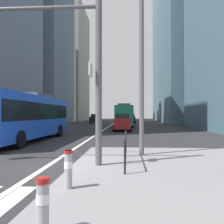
% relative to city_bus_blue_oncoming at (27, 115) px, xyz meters
% --- Properties ---
extents(ground_plane, '(160.00, 160.00, 0.00)m').
position_rel_city_bus_blue_oncoming_xyz_m(ground_plane, '(4.11, 12.18, -1.84)').
color(ground_plane, '#28282B').
extents(median_island, '(9.00, 10.00, 0.15)m').
position_rel_city_bus_blue_oncoming_xyz_m(median_island, '(9.61, -8.82, -1.76)').
color(median_island, gray).
rests_on(median_island, ground).
extents(lane_centre_line, '(0.20, 80.00, 0.01)m').
position_rel_city_bus_blue_oncoming_xyz_m(lane_centre_line, '(4.11, 22.18, -1.83)').
color(lane_centre_line, beige).
rests_on(lane_centre_line, ground).
extents(office_tower_left_mid, '(11.52, 16.42, 35.00)m').
position_rel_city_bus_blue_oncoming_xyz_m(office_tower_left_mid, '(-11.89, 33.61, 15.66)').
color(office_tower_left_mid, slate).
rests_on(office_tower_left_mid, ground).
extents(office_tower_left_far, '(11.20, 18.87, 34.76)m').
position_rel_city_bus_blue_oncoming_xyz_m(office_tower_left_far, '(-11.89, 57.00, 15.54)').
color(office_tower_left_far, gray).
rests_on(office_tower_left_far, ground).
extents(office_tower_right_mid, '(13.34, 16.10, 39.19)m').
position_rel_city_bus_blue_oncoming_xyz_m(office_tower_right_mid, '(21.11, 33.28, 17.76)').
color(office_tower_right_mid, slate).
rests_on(office_tower_right_mid, ground).
extents(office_tower_right_far, '(11.05, 19.47, 48.13)m').
position_rel_city_bus_blue_oncoming_xyz_m(office_tower_right_far, '(21.11, 55.59, 22.23)').
color(office_tower_right_far, slate).
rests_on(office_tower_right_far, ground).
extents(city_bus_blue_oncoming, '(2.80, 11.34, 3.40)m').
position_rel_city_bus_blue_oncoming_xyz_m(city_bus_blue_oncoming, '(0.00, 0.00, 0.00)').
color(city_bus_blue_oncoming, blue).
rests_on(city_bus_blue_oncoming, ground).
extents(city_bus_red_receding, '(2.73, 11.21, 3.40)m').
position_rel_city_bus_blue_oncoming_xyz_m(city_bus_red_receding, '(6.53, 20.44, -0.00)').
color(city_bus_red_receding, '#198456').
rests_on(city_bus_red_receding, ground).
extents(car_oncoming_mid, '(2.13, 4.56, 1.94)m').
position_rel_city_bus_blue_oncoming_xyz_m(car_oncoming_mid, '(0.19, 33.26, -0.85)').
color(car_oncoming_mid, black).
rests_on(car_oncoming_mid, ground).
extents(car_receding_near, '(2.12, 4.14, 1.94)m').
position_rel_city_bus_blue_oncoming_xyz_m(car_receding_near, '(6.38, 10.56, -0.85)').
color(car_receding_near, maroon).
rests_on(car_receding_near, ground).
extents(car_receding_far, '(2.16, 4.47, 1.94)m').
position_rel_city_bus_blue_oncoming_xyz_m(car_receding_far, '(7.69, 36.12, -0.85)').
color(car_receding_far, '#232838').
rests_on(car_receding_far, ground).
extents(traffic_signal_gantry, '(7.19, 0.65, 6.00)m').
position_rel_city_bus_blue_oncoming_xyz_m(traffic_signal_gantry, '(3.56, -8.18, 2.33)').
color(traffic_signal_gantry, '#515156').
rests_on(traffic_signal_gantry, median_island).
extents(street_lamp_post, '(5.50, 0.32, 8.00)m').
position_rel_city_bus_blue_oncoming_xyz_m(street_lamp_post, '(7.59, -5.96, 3.45)').
color(street_lamp_post, '#56565B').
rests_on(street_lamp_post, median_island).
extents(bollard_front, '(0.20, 0.20, 0.80)m').
position_rel_city_bus_blue_oncoming_xyz_m(bollard_front, '(5.76, -12.82, -1.24)').
color(bollard_front, '#99999E').
rests_on(bollard_front, median_island).
extents(bollard_left, '(0.20, 0.20, 0.89)m').
position_rel_city_bus_blue_oncoming_xyz_m(bollard_left, '(5.61, -10.75, -1.19)').
color(bollard_left, '#99999E').
rests_on(bollard_left, median_island).
extents(pedestrian_railing, '(0.06, 4.15, 0.98)m').
position_rel_city_bus_blue_oncoming_xyz_m(pedestrian_railing, '(6.91, -7.30, -0.96)').
color(pedestrian_railing, black).
rests_on(pedestrian_railing, median_island).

